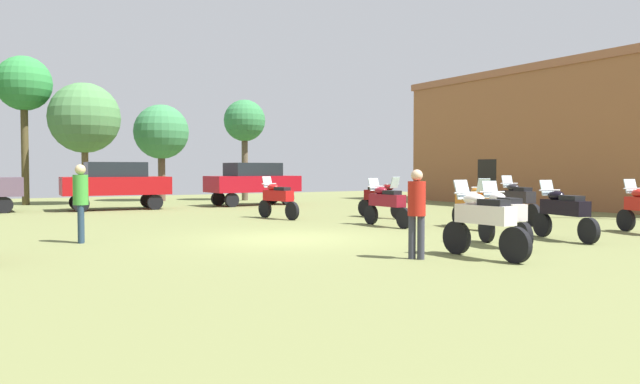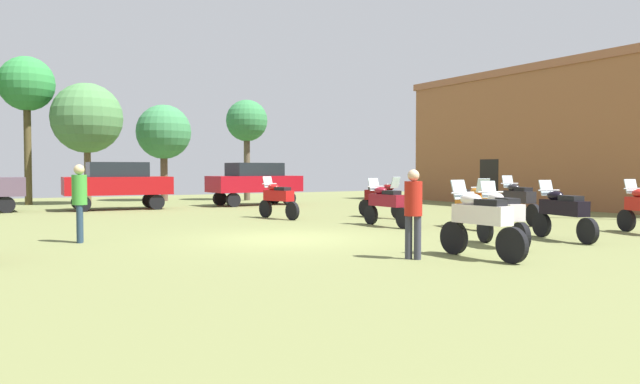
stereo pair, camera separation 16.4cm
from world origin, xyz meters
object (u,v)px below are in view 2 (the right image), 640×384
at_px(person_1, 413,207).
at_px(car_3, 255,181).
at_px(brick_building, 578,137).
at_px(person_2, 79,197).
at_px(motorcycle_11, 278,198).
at_px(tree_1, 27,86).
at_px(tree_7, 87,118).
at_px(tree_3, 164,133).
at_px(motorcycle_1, 480,220).
at_px(car_4, 118,182).
at_px(motorcycle_3, 386,203).
at_px(motorcycle_10, 518,200).
at_px(motorcycle_7, 472,204).
at_px(motorcycle_5, 501,215).
at_px(motorcycle_6, 563,211).
at_px(tree_4, 247,122).
at_px(motorcycle_12, 382,198).

bearing_deg(person_1, car_3, 125.30).
bearing_deg(brick_building, person_2, -170.95).
height_order(motorcycle_11, tree_1, tree_1).
distance_m(tree_1, tree_7, 3.10).
relative_size(person_1, tree_3, 0.33).
bearing_deg(person_2, motorcycle_11, -48.26).
relative_size(motorcycle_1, tree_3, 0.41).
distance_m(motorcycle_11, car_3, 7.98).
distance_m(car_4, person_2, 11.89).
relative_size(person_2, tree_3, 0.35).
relative_size(motorcycle_3, person_2, 1.22).
bearing_deg(motorcycle_10, tree_1, 137.38).
distance_m(motorcycle_1, motorcycle_11, 10.41).
relative_size(motorcycle_11, tree_3, 0.41).
distance_m(motorcycle_1, tree_3, 24.14).
height_order(motorcycle_10, car_3, car_3).
relative_size(motorcycle_11, tree_1, 0.30).
xyz_separation_m(motorcycle_3, person_2, (-8.60, 0.30, 0.37)).
relative_size(brick_building, car_3, 3.81).
distance_m(brick_building, person_1, 20.06).
bearing_deg(tree_3, brick_building, -41.54).
height_order(person_1, tree_3, tree_3).
bearing_deg(car_4, motorcycle_3, -152.19).
bearing_deg(tree_7, person_2, -100.04).
xyz_separation_m(person_2, tree_1, (0.33, 17.10, 4.58)).
distance_m(motorcycle_11, tree_7, 13.41).
bearing_deg(motorcycle_10, motorcycle_7, -158.01).
relative_size(motorcycle_5, car_4, 0.48).
bearing_deg(car_3, motorcycle_6, 178.38).
xyz_separation_m(car_4, person_2, (-3.27, -11.43, -0.10)).
distance_m(motorcycle_7, tree_3, 20.00).
bearing_deg(motorcycle_5, motorcycle_11, 113.43).
height_order(motorcycle_3, motorcycle_5, motorcycle_5).
distance_m(motorcycle_1, motorcycle_3, 6.67).
bearing_deg(motorcycle_11, tree_1, 105.58).
distance_m(car_4, tree_4, 9.42).
distance_m(brick_building, car_4, 20.91).
xyz_separation_m(brick_building, car_4, (-19.28, 7.84, -2.03)).
relative_size(motorcycle_7, motorcycle_11, 1.03).
height_order(motorcycle_3, car_4, car_4).
bearing_deg(car_3, tree_4, -22.57).
distance_m(car_4, tree_3, 7.45).
distance_m(car_3, person_1, 17.96).
bearing_deg(car_4, motorcycle_12, -138.56).
relative_size(motorcycle_1, tree_4, 0.39).
relative_size(motorcycle_7, car_4, 0.50).
height_order(tree_4, tree_7, tree_7).
xyz_separation_m(motorcycle_1, motorcycle_10, (6.35, 4.77, 0.01)).
height_order(motorcycle_6, person_2, person_2).
height_order(brick_building, motorcycle_6, brick_building).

